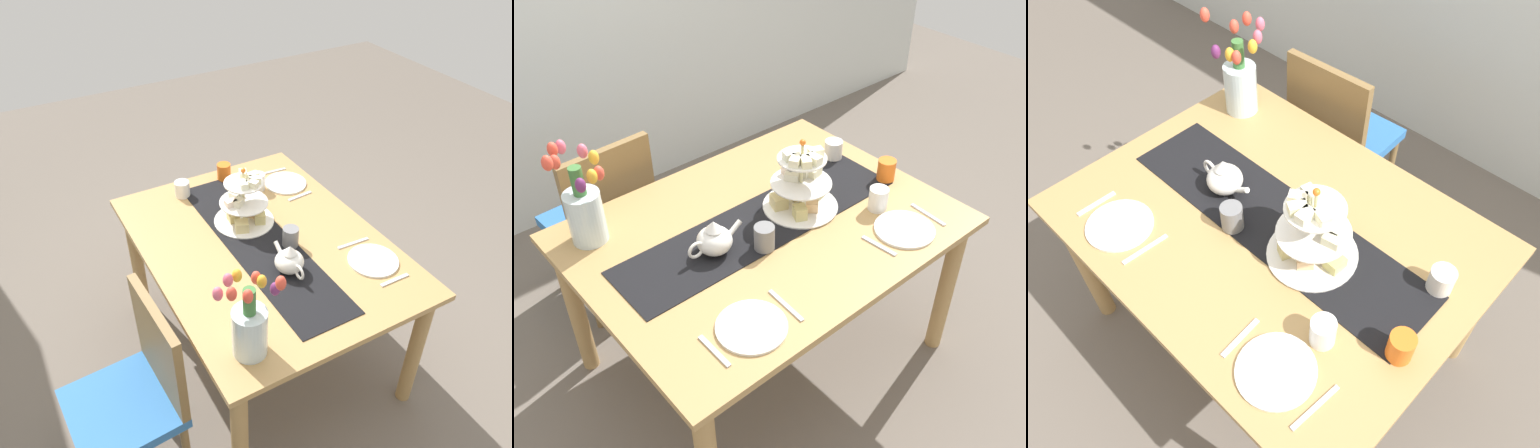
{
  "view_description": "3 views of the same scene",
  "coord_description": "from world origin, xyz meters",
  "views": [
    {
      "loc": [
        -1.64,
        0.95,
        2.27
      ],
      "look_at": [
        0.08,
        -0.01,
        0.79
      ],
      "focal_mm": 35.92,
      "sensor_mm": 36.0,
      "label": 1
    },
    {
      "loc": [
        -1.14,
        -1.35,
        2.14
      ],
      "look_at": [
        -0.01,
        -0.05,
        0.79
      ],
      "focal_mm": 41.35,
      "sensor_mm": 36.0,
      "label": 2
    },
    {
      "loc": [
        0.82,
        -0.78,
        2.09
      ],
      "look_at": [
        0.09,
        -0.03,
        0.83
      ],
      "focal_mm": 35.96,
      "sensor_mm": 36.0,
      "label": 3
    }
  ],
  "objects": [
    {
      "name": "mug_orange",
      "position": [
        0.6,
        -0.09,
        0.79
      ],
      "size": [
        0.08,
        0.08,
        0.09
      ],
      "primitive_type": "cylinder",
      "color": "orange",
      "rests_on": "dining_table"
    },
    {
      "name": "knife_left",
      "position": [
        -0.22,
        -0.37,
        0.75
      ],
      "size": [
        0.02,
        0.17,
        0.01
      ],
      "primitive_type": "cube",
      "rotation": [
        0.0,
        0.0,
        -0.05
      ],
      "color": "silver",
      "rests_on": "dining_table"
    },
    {
      "name": "mug_grey",
      "position": [
        -0.08,
        -0.1,
        0.79
      ],
      "size": [
        0.08,
        0.08,
        0.09
      ],
      "primitive_type": "cylinder",
      "color": "slate",
      "rests_on": "table_runner"
    },
    {
      "name": "cream_jug",
      "position": [
        0.56,
        0.18,
        0.78
      ],
      "size": [
        0.08,
        0.08,
        0.08
      ],
      "primitive_type": "cylinder",
      "color": "white",
      "rests_on": "dining_table"
    },
    {
      "name": "table_runner",
      "position": [
        0.0,
        0.02,
        0.74
      ],
      "size": [
        1.2,
        0.3,
        0.0
      ],
      "primitive_type": "cube",
      "color": "black",
      "rests_on": "dining_table"
    },
    {
      "name": "fork_right",
      "position": [
        0.24,
        -0.37,
        0.75
      ],
      "size": [
        0.03,
        0.15,
        0.01
      ],
      "primitive_type": "cube",
      "rotation": [
        0.0,
        0.0,
        0.08
      ],
      "color": "silver",
      "rests_on": "dining_table"
    },
    {
      "name": "dining_table",
      "position": [
        0.0,
        0.0,
        0.64
      ],
      "size": [
        1.41,
        1.07,
        0.74
      ],
      "color": "tan",
      "rests_on": "ground_plane"
    },
    {
      "name": "dinner_plate_left",
      "position": [
        -0.36,
        -0.37,
        0.75
      ],
      "size": [
        0.23,
        0.23,
        0.01
      ],
      "primitive_type": "cylinder",
      "color": "white",
      "rests_on": "dining_table"
    },
    {
      "name": "dinner_plate_right",
      "position": [
        0.39,
        -0.37,
        0.75
      ],
      "size": [
        0.23,
        0.23,
        0.01
      ],
      "primitive_type": "cylinder",
      "color": "white",
      "rests_on": "dining_table"
    },
    {
      "name": "teapot",
      "position": [
        -0.23,
        0.0,
        0.8
      ],
      "size": [
        0.24,
        0.13,
        0.14
      ],
      "color": "white",
      "rests_on": "table_runner"
    },
    {
      "name": "tulip_vase",
      "position": [
        -0.54,
        0.36,
        0.89
      ],
      "size": [
        0.22,
        0.24,
        0.43
      ],
      "color": "silver",
      "rests_on": "dining_table"
    },
    {
      "name": "ground_plane",
      "position": [
        0.0,
        0.0,
        0.0
      ],
      "size": [
        8.0,
        8.0,
        0.0
      ],
      "primitive_type": "plane",
      "color": "#6B6056"
    },
    {
      "name": "mug_white_text",
      "position": [
        0.41,
        -0.21,
        0.79
      ],
      "size": [
        0.08,
        0.08,
        0.09
      ],
      "primitive_type": "cylinder",
      "color": "white",
      "rests_on": "dining_table"
    },
    {
      "name": "knife_right",
      "position": [
        0.53,
        -0.37,
        0.75
      ],
      "size": [
        0.03,
        0.17,
        0.01
      ],
      "primitive_type": "cube",
      "rotation": [
        0.0,
        0.0,
        -0.07
      ],
      "color": "silver",
      "rests_on": "dining_table"
    },
    {
      "name": "fork_left",
      "position": [
        -0.51,
        -0.37,
        0.75
      ],
      "size": [
        0.02,
        0.15,
        0.01
      ],
      "primitive_type": "cube",
      "rotation": [
        0.0,
        0.0,
        -0.01
      ],
      "color": "silver",
      "rests_on": "dining_table"
    },
    {
      "name": "chair_left",
      "position": [
        -0.32,
        0.76,
        0.5
      ],
      "size": [
        0.44,
        0.44,
        0.91
      ],
      "color": "olive",
      "rests_on": "ground_plane"
    },
    {
      "name": "tiered_cake_stand",
      "position": [
        0.19,
        0.0,
        0.84
      ],
      "size": [
        0.3,
        0.3,
        0.3
      ],
      "color": "beige",
      "rests_on": "table_runner"
    }
  ]
}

